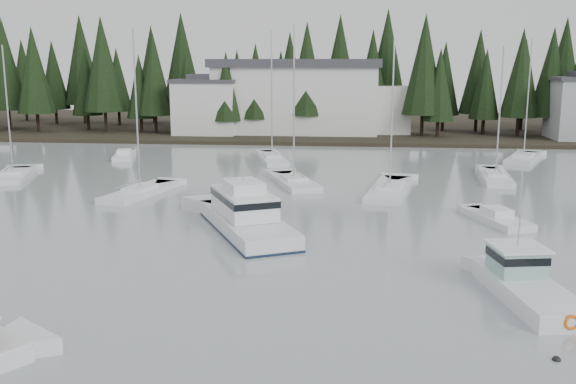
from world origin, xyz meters
name	(u,v)px	position (x,y,z in m)	size (l,w,h in m)	color
far_shore_land	(332,126)	(0.00, 97.00, 0.00)	(240.00, 54.00, 1.00)	black
conifer_treeline	(330,133)	(0.00, 86.00, 0.00)	(200.00, 22.00, 20.00)	black
house_west	(206,106)	(-18.00, 79.00, 4.65)	(9.54, 7.42, 8.75)	silver
harbor_inn	(310,97)	(-2.96, 82.34, 5.78)	(29.50, 11.50, 10.90)	silver
cabin_cruiser_center	(246,219)	(-3.33, 26.16, 0.76)	(8.49, 12.23, 5.08)	silver
lobster_boat_teal	(526,287)	(11.93, 15.32, 0.51)	(4.04, 8.10, 4.31)	silver
sailboat_0	(294,183)	(-1.68, 42.88, 0.09)	(5.78, 9.35, 14.80)	silver
sailboat_2	(495,179)	(17.22, 47.21, 0.07)	(3.37, 9.67, 12.97)	silver
sailboat_4	(390,191)	(6.86, 40.10, 0.06)	(4.82, 11.34, 13.39)	silver
sailboat_8	(523,160)	(23.01, 60.02, 0.08)	(6.22, 9.57, 14.04)	silver
sailboat_9	(13,177)	(-28.95, 43.40, 0.07)	(5.16, 8.77, 13.08)	silver
sailboat_10	(140,194)	(-14.11, 36.80, 0.08)	(4.56, 9.40, 14.20)	silver
sailboat_11	(272,160)	(-5.48, 57.05, 0.09)	(5.03, 10.61, 14.92)	silver
runabout_1	(496,220)	(13.72, 30.20, 0.13)	(4.20, 6.69, 1.42)	silver
runabout_3	(124,157)	(-22.81, 57.01, 0.13)	(3.60, 6.30, 1.42)	silver
mooring_buoy_dark	(556,360)	(11.39, 8.68, 0.00)	(0.33, 0.33, 0.33)	black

